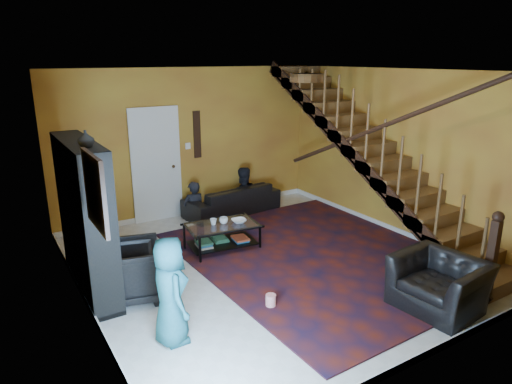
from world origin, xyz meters
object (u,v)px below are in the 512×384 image
(sofa, at_px, (232,199))
(armchair_left, at_px, (130,271))
(bookshelf, at_px, (87,220))
(coffee_table, at_px, (222,235))
(armchair_right, at_px, (439,284))

(sofa, xyz_separation_m, armchair_left, (-2.70, -2.22, 0.09))
(armchair_left, bearing_deg, bookshelf, 48.66)
(bookshelf, height_order, sofa, bookshelf)
(armchair_left, height_order, coffee_table, armchair_left)
(armchair_right, xyz_separation_m, coffee_table, (-1.42, 2.97, -0.08))
(armchair_left, height_order, armchair_right, armchair_left)
(armchair_left, bearing_deg, coffee_table, -51.87)
(bookshelf, distance_m, sofa, 3.57)
(sofa, bearing_deg, armchair_right, 88.41)
(bookshelf, xyz_separation_m, sofa, (3.06, 1.70, -0.69))
(armchair_right, distance_m, coffee_table, 3.29)
(armchair_right, bearing_deg, bookshelf, -134.08)
(coffee_table, bearing_deg, armchair_right, -64.39)
(armchair_right, bearing_deg, armchair_left, -131.21)
(armchair_left, bearing_deg, sofa, -35.98)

